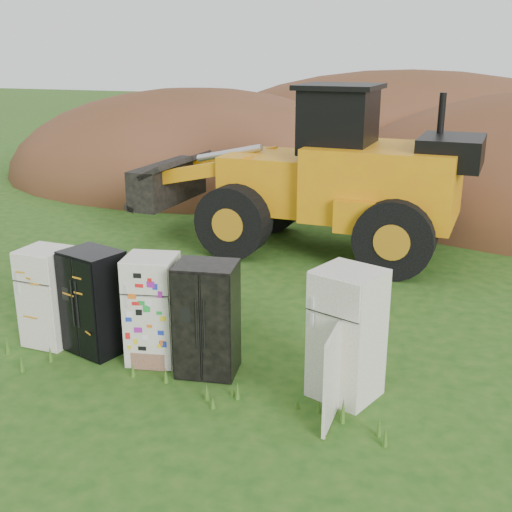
{
  "coord_description": "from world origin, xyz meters",
  "views": [
    {
      "loc": [
        3.94,
        -8.05,
        4.67
      ],
      "look_at": [
        0.38,
        2.0,
        1.23
      ],
      "focal_mm": 45.0,
      "sensor_mm": 36.0,
      "label": 1
    }
  ],
  "objects_px": {
    "fridge_leftmost": "(48,296)",
    "fridge_open_door": "(347,334)",
    "wheel_loader": "(297,168)",
    "fridge_sticker": "(153,309)",
    "fridge_dark_mid": "(207,319)",
    "fridge_black_side": "(95,302)"
  },
  "relations": [
    {
      "from": "fridge_open_door",
      "to": "fridge_dark_mid",
      "type": "bearing_deg",
      "value": -159.92
    },
    {
      "from": "fridge_black_side",
      "to": "fridge_sticker",
      "type": "xyz_separation_m",
      "value": [
        1.04,
        0.01,
        0.01
      ]
    },
    {
      "from": "wheel_loader",
      "to": "fridge_open_door",
      "type": "bearing_deg",
      "value": -65.8
    },
    {
      "from": "fridge_open_door",
      "to": "fridge_leftmost",
      "type": "bearing_deg",
      "value": -160.74
    },
    {
      "from": "fridge_dark_mid",
      "to": "wheel_loader",
      "type": "relative_size",
      "value": 0.21
    },
    {
      "from": "fridge_leftmost",
      "to": "fridge_sticker",
      "type": "xyz_separation_m",
      "value": [
        1.92,
        0.0,
        0.04
      ]
    },
    {
      "from": "fridge_dark_mid",
      "to": "fridge_open_door",
      "type": "xyz_separation_m",
      "value": [
        2.1,
        0.01,
        0.07
      ]
    },
    {
      "from": "fridge_sticker",
      "to": "wheel_loader",
      "type": "bearing_deg",
      "value": 75.03
    },
    {
      "from": "fridge_sticker",
      "to": "fridge_open_door",
      "type": "xyz_separation_m",
      "value": [
        3.04,
        -0.06,
        0.08
      ]
    },
    {
      "from": "fridge_dark_mid",
      "to": "wheel_loader",
      "type": "height_order",
      "value": "wheel_loader"
    },
    {
      "from": "fridge_leftmost",
      "to": "wheel_loader",
      "type": "height_order",
      "value": "wheel_loader"
    },
    {
      "from": "fridge_leftmost",
      "to": "fridge_open_door",
      "type": "bearing_deg",
      "value": 1.4
    },
    {
      "from": "fridge_black_side",
      "to": "fridge_open_door",
      "type": "relative_size",
      "value": 0.9
    },
    {
      "from": "fridge_dark_mid",
      "to": "wheel_loader",
      "type": "xyz_separation_m",
      "value": [
        -0.55,
        6.63,
        1.11
      ]
    },
    {
      "from": "fridge_sticker",
      "to": "fridge_open_door",
      "type": "height_order",
      "value": "fridge_open_door"
    },
    {
      "from": "wheel_loader",
      "to": "fridge_sticker",
      "type": "bearing_deg",
      "value": -91.04
    },
    {
      "from": "fridge_dark_mid",
      "to": "fridge_black_side",
      "type": "bearing_deg",
      "value": 168.9
    },
    {
      "from": "fridge_open_door",
      "to": "fridge_black_side",
      "type": "bearing_deg",
      "value": -160.87
    },
    {
      "from": "fridge_black_side",
      "to": "fridge_dark_mid",
      "type": "height_order",
      "value": "fridge_dark_mid"
    },
    {
      "from": "fridge_dark_mid",
      "to": "wheel_loader",
      "type": "bearing_deg",
      "value": 85.48
    },
    {
      "from": "fridge_leftmost",
      "to": "fridge_sticker",
      "type": "height_order",
      "value": "fridge_sticker"
    },
    {
      "from": "fridge_leftmost",
      "to": "fridge_dark_mid",
      "type": "distance_m",
      "value": 2.87
    }
  ]
}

